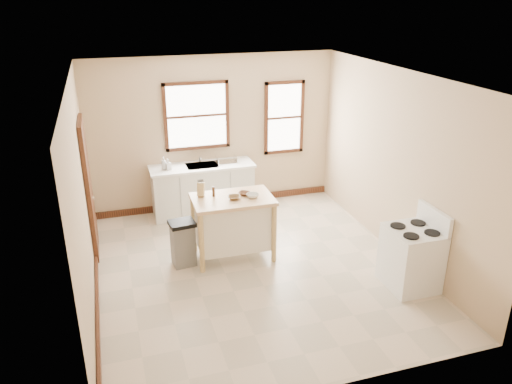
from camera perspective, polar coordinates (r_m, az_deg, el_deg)
floor at (r=7.46m, az=-0.24°, el=-8.74°), size 5.00×5.00×0.00m
ceiling at (r=6.48m, az=-0.28°, el=13.01°), size 5.00×5.00×0.00m
wall_back at (r=9.15m, az=-4.86°, el=6.68°), size 4.50×0.04×2.80m
wall_left at (r=6.60m, az=-19.30°, el=-0.77°), size 0.04×5.00×2.80m
wall_right at (r=7.76m, az=15.85°, el=3.05°), size 0.04×5.00×2.80m
window_main at (r=8.99m, az=-6.79°, el=8.63°), size 1.17×0.06×1.22m
window_side at (r=9.45m, az=3.23°, el=8.48°), size 0.77×0.06×1.37m
door_left at (r=7.93m, az=-18.57°, el=0.44°), size 0.06×0.90×2.10m
baseboard_back at (r=9.57m, az=-4.56°, el=-1.12°), size 4.50×0.04×0.12m
baseboard_left at (r=7.20m, az=-17.70°, el=-10.61°), size 0.04×5.00×0.12m
sink_counter at (r=9.11m, az=-6.09°, el=0.33°), size 1.86×0.62×0.92m
faucet at (r=9.09m, az=-6.47°, el=4.07°), size 0.03×0.03×0.22m
soap_bottle_a at (r=8.80m, az=-10.50°, el=3.25°), size 0.09×0.09×0.22m
soap_bottle_b at (r=8.78m, az=-10.01°, el=3.13°), size 0.11×0.11×0.19m
dish_rack at (r=9.05m, az=-3.40°, el=3.67°), size 0.42×0.36×0.09m
kitchen_island at (r=7.57m, az=-2.64°, el=-4.05°), size 1.20×0.78×0.98m
knife_block at (r=7.43m, az=-6.31°, el=0.25°), size 0.13×0.13×0.20m
pepper_grinder at (r=7.41m, az=-4.88°, el=0.05°), size 0.06×0.06×0.15m
bowl_a at (r=7.31m, az=-2.51°, el=-0.64°), size 0.23×0.23×0.05m
bowl_b at (r=7.46m, az=-1.36°, el=-0.17°), size 0.24×0.24×0.04m
bowl_c at (r=7.36m, az=-0.39°, el=-0.42°), size 0.24×0.24×0.06m
trash_bin at (r=7.48m, az=-8.34°, el=-5.81°), size 0.40×0.35×0.71m
gas_stove at (r=7.12m, az=17.41°, el=-6.27°), size 0.69×0.70×1.13m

